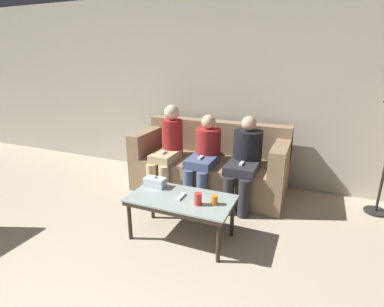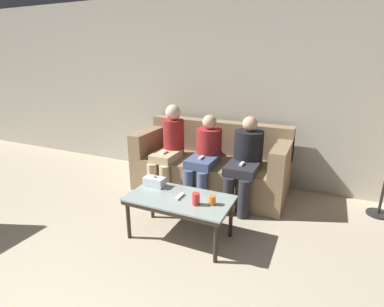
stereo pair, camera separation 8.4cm
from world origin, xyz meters
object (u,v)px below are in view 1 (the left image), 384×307
at_px(tissue_box, 155,182).
at_px(seated_person_mid_right, 245,158).
at_px(seated_person_mid_left, 205,154).
at_px(seated_person_left_end, 168,147).
at_px(game_remote, 181,197).
at_px(coffee_table, 181,202).
at_px(couch, 210,166).
at_px(cup_near_right, 198,199).
at_px(cup_near_left, 214,200).

relative_size(tissue_box, seated_person_mid_right, 0.20).
bearing_deg(seated_person_mid_left, seated_person_left_end, 179.85).
distance_m(tissue_box, seated_person_mid_left, 0.91).
xyz_separation_m(game_remote, seated_person_left_end, (-0.65, 1.00, 0.16)).
bearing_deg(seated_person_mid_right, coffee_table, -111.01).
bearing_deg(game_remote, tissue_box, 160.45).
bearing_deg(couch, seated_person_left_end, -156.07).
xyz_separation_m(coffee_table, tissue_box, (-0.36, 0.13, 0.10)).
relative_size(game_remote, seated_person_mid_left, 0.14).
relative_size(couch, cup_near_right, 17.30).
xyz_separation_m(game_remote, seated_person_mid_left, (-0.13, 1.00, 0.12)).
height_order(couch, seated_person_left_end, seated_person_left_end).
relative_size(cup_near_left, cup_near_right, 0.76).
bearing_deg(cup_near_right, coffee_table, 160.52).
bearing_deg(seated_person_left_end, tissue_box, -71.69).
distance_m(game_remote, seated_person_left_end, 1.21).
bearing_deg(cup_near_right, seated_person_mid_left, 107.52).
bearing_deg(cup_near_right, seated_person_mid_right, 80.54).
height_order(coffee_table, seated_person_left_end, seated_person_left_end).
bearing_deg(cup_near_right, seated_person_left_end, 128.59).
bearing_deg(seated_person_mid_left, cup_near_right, -72.48).
xyz_separation_m(couch, tissue_box, (-0.23, -1.10, 0.16)).
distance_m(cup_near_left, tissue_box, 0.72).
bearing_deg(tissue_box, couch, 78.24).
bearing_deg(couch, cup_near_right, -75.44).
bearing_deg(seated_person_left_end, seated_person_mid_left, -0.15).
xyz_separation_m(coffee_table, game_remote, (0.00, -0.00, 0.05)).
relative_size(coffee_table, game_remote, 6.83).
relative_size(cup_near_left, game_remote, 0.59).
distance_m(cup_near_left, seated_person_mid_left, 1.12).
distance_m(cup_near_right, seated_person_left_end, 1.38).
xyz_separation_m(tissue_box, seated_person_mid_right, (0.75, 0.88, 0.10)).
bearing_deg(game_remote, cup_near_right, -19.48).
relative_size(coffee_table, seated_person_mid_left, 0.97).
relative_size(couch, seated_person_left_end, 1.75).
bearing_deg(seated_person_mid_left, cup_near_left, -64.76).
xyz_separation_m(seated_person_left_end, seated_person_mid_left, (0.52, -0.00, -0.04)).
relative_size(seated_person_mid_left, seated_person_mid_right, 0.98).
distance_m(seated_person_mid_left, seated_person_mid_right, 0.52).
height_order(couch, seated_person_mid_right, seated_person_mid_right).
bearing_deg(cup_near_right, cup_near_left, 25.57).
xyz_separation_m(tissue_box, seated_person_left_end, (-0.29, 0.87, 0.12)).
xyz_separation_m(cup_near_right, tissue_box, (-0.57, 0.20, -0.01)).
bearing_deg(tissue_box, cup_near_right, -19.52).
bearing_deg(coffee_table, tissue_box, 160.45).
bearing_deg(seated_person_left_end, game_remote, -56.98).
bearing_deg(coffee_table, seated_person_left_end, 123.02).
relative_size(coffee_table, cup_near_right, 8.79).
height_order(game_remote, seated_person_mid_left, seated_person_mid_left).
height_order(tissue_box, seated_person_mid_right, seated_person_mid_right).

